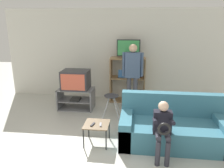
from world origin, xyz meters
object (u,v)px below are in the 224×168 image
television_flat (128,49)px  person_standing_adult (133,70)px  person_seated_child (163,126)px  folding_stool (111,99)px  television_main (76,80)px  snack_table (97,126)px  media_shelf (127,79)px  tv_stand (76,99)px  remote_control_white (101,125)px  couch (172,128)px  remote_control_black (93,124)px

television_flat → person_standing_adult: (0.14, -0.57, -0.47)m
person_standing_adult → person_seated_child: (0.57, -2.14, -0.45)m
television_flat → folding_stool: (-0.32, -1.21, -1.04)m
television_main → snack_table: bearing=-62.6°
person_standing_adult → media_shelf: bearing=104.9°
television_flat → snack_table: (-0.45, -2.39, -1.15)m
tv_stand → person_seated_child: bearing=-44.2°
remote_control_white → media_shelf: bearing=72.3°
television_main → media_shelf: media_shelf is taller
snack_table → person_seated_child: 1.23m
television_main → couch: television_main is taller
media_shelf → remote_control_white: (-0.36, -2.43, -0.24)m
snack_table → folding_stool: bearing=83.7°
television_main → media_shelf: 1.50m
media_shelf → person_seated_child: size_ratio=1.28×
couch → person_seated_child: person_seated_child is taller
tv_stand → television_flat: (1.32, 0.74, 1.24)m
tv_stand → remote_control_white: tv_stand is taller
television_main → person_seated_child: 2.83m
remote_control_black → television_flat: bearing=90.7°
remote_control_white → snack_table: bearing=142.2°
snack_table → media_shelf: bearing=79.5°
television_main → person_standing_adult: bearing=6.5°
remote_control_black → tv_stand: bearing=127.8°
tv_stand → remote_control_white: bearing=-60.8°
media_shelf → television_main: bearing=-150.5°
remote_control_white → person_standing_adult: size_ratio=0.08×
folding_stool → remote_control_white: (-0.05, -1.23, -0.05)m
media_shelf → person_standing_adult: size_ratio=0.74×
media_shelf → remote_control_white: bearing=-98.4°
television_main → television_flat: 1.66m
television_flat → person_seated_child: television_flat is taller
television_main → television_flat: television_flat is taller
television_main → remote_control_black: (0.80, -1.71, -0.38)m
television_main → person_standing_adult: size_ratio=0.40×
remote_control_black → remote_control_white: size_ratio=1.00×
television_flat → remote_control_white: 2.70m
television_main → snack_table: 1.91m
remote_control_black → person_seated_child: 1.27m
tv_stand → snack_table: size_ratio=1.97×
television_main → television_flat: size_ratio=1.07×
media_shelf → television_flat: size_ratio=1.98×
media_shelf → couch: media_shelf is taller
snack_table → remote_control_black: 0.10m
remote_control_black → person_standing_adult: size_ratio=0.08×
media_shelf → snack_table: media_shelf is taller
remote_control_black → person_seated_child: person_seated_child is taller
remote_control_black → person_seated_child: size_ratio=0.15×
remote_control_black → person_seated_child: bearing=0.2°
television_main → tv_stand: bearing=-154.9°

